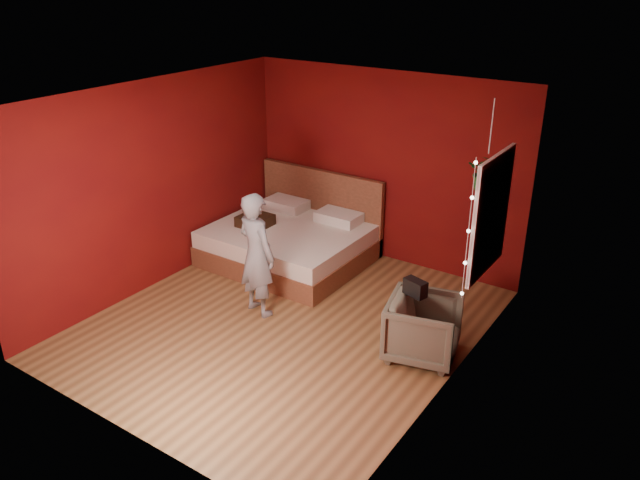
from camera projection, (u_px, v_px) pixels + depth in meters
The scene contains 10 objects.
floor at pixel (285, 323), 7.24m from camera, with size 4.50×4.50×0.00m, color brown.
room_walls at pixel (282, 186), 6.55m from camera, with size 4.04×4.54×2.62m.
window at pixel (491, 215), 6.30m from camera, with size 0.05×0.97×1.27m.
fairy_lights at pixel (469, 231), 5.92m from camera, with size 0.04×0.04×1.45m.
bed at pixel (292, 240), 8.69m from camera, with size 2.03×1.73×1.12m.
person at pixel (257, 255), 7.19m from camera, with size 0.55×0.36×1.50m, color slate.
armchair at pixel (423, 328), 6.51m from camera, with size 0.72×0.74×0.67m, color #575744.
handbag at pixel (415, 288), 6.44m from camera, with size 0.25×0.12×0.18m, color black.
throw_pillow at pixel (255, 221), 8.58m from camera, with size 0.41×0.41×0.15m, color black.
hanging_plant at pixel (486, 172), 6.50m from camera, with size 0.41×0.37×0.98m.
Camera 1 is at (3.82, -4.92, 3.83)m, focal length 35.00 mm.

